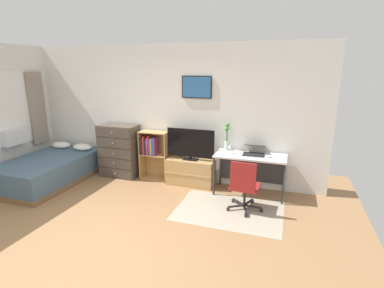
% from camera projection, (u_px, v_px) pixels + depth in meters
% --- Properties ---
extents(ground_plane, '(7.20, 7.20, 0.00)m').
position_uv_depth(ground_plane, '(102.00, 237.00, 4.04)').
color(ground_plane, '#936B44').
extents(wall_back_with_posters, '(6.12, 0.09, 2.70)m').
position_uv_depth(wall_back_with_posters, '(169.00, 113.00, 5.92)').
color(wall_back_with_posters, silver).
rests_on(wall_back_with_posters, ground_plane).
extents(area_rug, '(1.70, 1.20, 0.01)m').
position_uv_depth(area_rug, '(229.00, 211.00, 4.76)').
color(area_rug, '#9E937F').
rests_on(area_rug, ground_plane).
extents(bed, '(1.30, 2.01, 0.63)m').
position_uv_depth(bed, '(48.00, 170.00, 5.91)').
color(bed, brown).
rests_on(bed, ground_plane).
extents(dresser, '(0.81, 0.46, 1.10)m').
position_uv_depth(dresser, '(119.00, 151.00, 6.19)').
color(dresser, '#4C4238').
rests_on(dresser, ground_plane).
extents(bookshelf, '(0.59, 0.30, 1.00)m').
position_uv_depth(bookshelf, '(152.00, 151.00, 6.01)').
color(bookshelf, tan).
rests_on(bookshelf, ground_plane).
extents(tv_stand, '(0.93, 0.41, 0.51)m').
position_uv_depth(tv_stand, '(191.00, 172.00, 5.79)').
color(tv_stand, tan).
rests_on(tv_stand, ground_plane).
extents(television, '(0.94, 0.16, 0.61)m').
position_uv_depth(television, '(190.00, 144.00, 5.62)').
color(television, black).
rests_on(television, tv_stand).
extents(desk, '(1.26, 0.57, 0.74)m').
position_uv_depth(desk, '(251.00, 161.00, 5.33)').
color(desk, silver).
rests_on(desk, ground_plane).
extents(office_chair, '(0.57, 0.58, 0.86)m').
position_uv_depth(office_chair, '(244.00, 185.00, 4.63)').
color(office_chair, '#232326').
rests_on(office_chair, ground_plane).
extents(laptop, '(0.40, 0.42, 0.17)m').
position_uv_depth(laptop, '(254.00, 150.00, 5.30)').
color(laptop, black).
rests_on(laptop, desk).
extents(computer_mouse, '(0.06, 0.10, 0.03)m').
position_uv_depth(computer_mouse, '(269.00, 157.00, 5.09)').
color(computer_mouse, silver).
rests_on(computer_mouse, desk).
extents(bamboo_vase, '(0.09, 0.10, 0.51)m').
position_uv_depth(bamboo_vase, '(227.00, 138.00, 5.50)').
color(bamboo_vase, silver).
rests_on(bamboo_vase, desk).
extents(wine_glass, '(0.07, 0.07, 0.18)m').
position_uv_depth(wine_glass, '(230.00, 147.00, 5.28)').
color(wine_glass, silver).
rests_on(wine_glass, desk).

